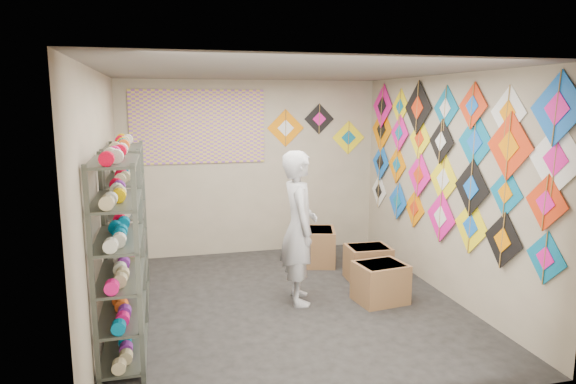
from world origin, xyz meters
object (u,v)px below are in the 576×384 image
object	(u,v)px
carton_a	(380,283)
shopkeeper	(299,228)
shelf_rack_back	(128,226)
carton_b	(368,263)
shelf_rack_front	(120,260)
carton_c	(316,247)

from	to	relation	value
carton_a	shopkeeper	bearing A→B (deg)	157.01
shelf_rack_back	shopkeeper	size ratio (longest dim) A/B	1.04
shelf_rack_back	carton_b	xyz separation A→B (m)	(3.06, 0.11, -0.72)
shelf_rack_front	shopkeeper	xyz separation A→B (m)	(1.95, 0.91, -0.04)
carton_b	carton_a	bearing A→B (deg)	-99.59
shelf_rack_front	carton_b	distance (m)	3.44
shelf_rack_front	carton_a	distance (m)	3.06
shelf_rack_front	shelf_rack_back	xyz separation A→B (m)	(0.00, 1.30, 0.00)
shelf_rack_front	carton_b	xyz separation A→B (m)	(3.06, 1.41, -0.72)
carton_a	carton_b	size ratio (longest dim) A/B	1.01
shelf_rack_back	shopkeeper	world-z (taller)	shelf_rack_back
carton_b	carton_c	distance (m)	0.95
shelf_rack_back	carton_b	world-z (taller)	shelf_rack_back
shelf_rack_back	carton_b	bearing A→B (deg)	2.10
carton_c	shelf_rack_front	bearing A→B (deg)	-123.49
shelf_rack_front	carton_c	size ratio (longest dim) A/B	3.16
shelf_rack_back	carton_a	size ratio (longest dim) A/B	3.34
carton_a	carton_b	xyz separation A→B (m)	(0.16, 0.76, -0.01)
shelf_rack_back	carton_c	size ratio (longest dim) A/B	3.16
shopkeeper	carton_b	size ratio (longest dim) A/B	3.24
shelf_rack_front	shelf_rack_back	bearing A→B (deg)	90.00
carton_a	carton_b	bearing A→B (deg)	70.42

